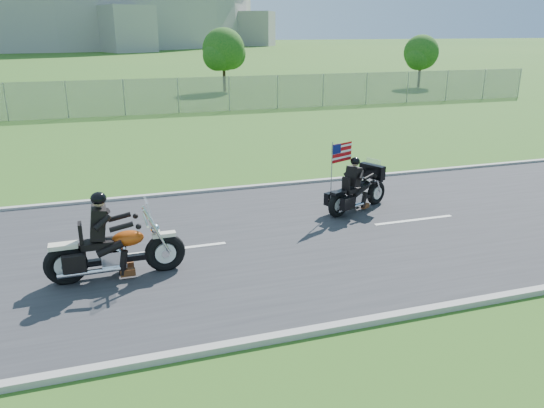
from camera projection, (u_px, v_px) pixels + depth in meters
name	position (u px, v px, depth m)	size (l,w,h in m)	color
ground	(263.00, 240.00, 12.29)	(420.00, 420.00, 0.00)	#2C591B
road	(263.00, 239.00, 12.28)	(120.00, 8.00, 0.04)	#28282B
curb_north	(224.00, 190.00, 15.93)	(120.00, 0.18, 0.12)	#9E9B93
curb_south	(336.00, 327.00, 8.61)	(120.00, 0.18, 0.12)	#9E9B93
fence	(67.00, 100.00, 28.58)	(60.00, 0.03, 2.00)	gray
tree_fence_near	(224.00, 52.00, 40.24)	(3.52, 3.28, 4.75)	#382316
tree_fence_far	(421.00, 54.00, 43.18)	(3.08, 2.87, 4.20)	#382316
motorcycle_lead	(114.00, 252.00, 10.24)	(2.68, 0.65, 1.81)	black
motorcycle_follow	(358.00, 193.00, 14.07)	(2.13, 1.20, 1.88)	black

